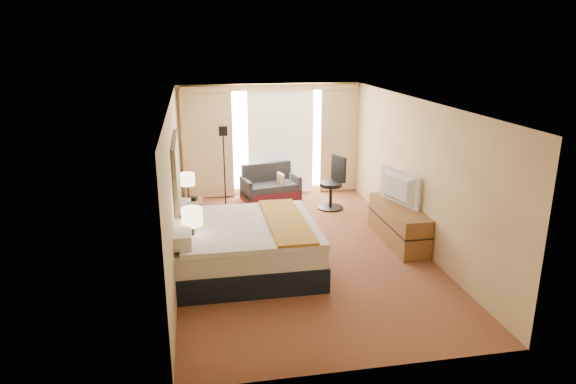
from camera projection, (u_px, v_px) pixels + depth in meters
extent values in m
cube|color=maroon|center=(300.00, 249.00, 9.11)|extent=(4.20, 7.00, 0.02)
cube|color=white|center=(301.00, 102.00, 8.36)|extent=(4.20, 7.00, 0.02)
cube|color=#E0C888|center=(270.00, 140.00, 12.03)|extent=(4.20, 0.02, 2.60)
cube|color=#E0C888|center=(368.00, 264.00, 5.44)|extent=(4.20, 0.02, 2.60)
cube|color=#E0C888|center=(174.00, 185.00, 8.37)|extent=(0.02, 7.00, 2.60)
cube|color=#E0C888|center=(416.00, 173.00, 9.10)|extent=(0.02, 7.00, 2.60)
cube|color=black|center=(177.00, 183.00, 8.57)|extent=(0.06, 1.85, 1.50)
cube|color=brown|center=(193.00, 268.00, 7.72)|extent=(0.45, 0.52, 0.55)
cube|color=brown|center=(192.00, 214.00, 10.07)|extent=(0.45, 0.52, 0.55)
cube|color=brown|center=(398.00, 224.00, 9.33)|extent=(0.50, 1.80, 0.70)
cube|color=white|center=(280.00, 139.00, 12.04)|extent=(2.30, 0.02, 2.30)
cube|color=beige|center=(208.00, 144.00, 11.67)|extent=(1.15, 0.09, 2.50)
cube|color=beige|center=(339.00, 140.00, 12.21)|extent=(0.90, 0.09, 2.50)
cube|color=silver|center=(281.00, 141.00, 12.02)|extent=(1.55, 0.04, 2.50)
cube|color=#E0C888|center=(270.00, 88.00, 11.53)|extent=(4.00, 0.16, 0.12)
cube|color=black|center=(244.00, 259.00, 8.26)|extent=(2.31, 2.09, 0.38)
cube|color=silver|center=(244.00, 238.00, 8.16)|extent=(2.25, 2.03, 0.33)
cube|color=silver|center=(249.00, 226.00, 8.12)|extent=(2.11, 2.11, 0.08)
cube|color=#B77E2A|center=(286.00, 221.00, 8.21)|extent=(0.60, 2.11, 0.04)
cube|color=silver|center=(181.00, 234.00, 7.42)|extent=(0.31, 0.86, 0.20)
cube|color=silver|center=(182.00, 212.00, 8.37)|extent=(0.31, 0.86, 0.20)
cube|color=beige|center=(191.00, 219.00, 7.91)|extent=(0.11, 0.46, 0.40)
cube|color=#51171F|center=(271.00, 194.00, 11.89)|extent=(1.40, 0.94, 0.23)
cube|color=#303135|center=(271.00, 187.00, 11.80)|extent=(1.28, 0.79, 0.15)
cube|color=#303135|center=(266.00, 173.00, 12.01)|extent=(1.20, 0.37, 0.51)
cube|color=#303135|center=(246.00, 188.00, 11.61)|extent=(0.23, 0.69, 0.41)
cube|color=#303135|center=(294.00, 183.00, 12.05)|extent=(0.23, 0.69, 0.41)
cube|color=beige|center=(281.00, 180.00, 11.84)|extent=(0.14, 0.33, 0.29)
cube|color=black|center=(226.00, 211.00, 11.07)|extent=(0.24, 0.24, 0.03)
cylinder|color=black|center=(225.00, 173.00, 10.83)|extent=(0.03, 0.03, 1.66)
cube|color=black|center=(223.00, 131.00, 10.57)|extent=(0.17, 0.17, 0.19)
cylinder|color=black|center=(330.00, 208.00, 11.28)|extent=(0.56, 0.56, 0.03)
cylinder|color=black|center=(331.00, 196.00, 11.20)|extent=(0.07, 0.07, 0.50)
cylinder|color=black|center=(331.00, 184.00, 11.13)|extent=(0.49, 0.49, 0.08)
cube|color=black|center=(339.00, 169.00, 11.14)|extent=(0.23, 0.43, 0.56)
cube|color=black|center=(194.00, 248.00, 7.71)|extent=(0.11, 0.11, 0.04)
cylinder|color=black|center=(193.00, 235.00, 7.65)|extent=(0.03, 0.03, 0.39)
cylinder|color=#FFEDBF|center=(192.00, 217.00, 7.56)|extent=(0.31, 0.31, 0.27)
cube|color=black|center=(189.00, 201.00, 9.92)|extent=(0.10, 0.10, 0.04)
cylinder|color=black|center=(188.00, 192.00, 9.87)|extent=(0.03, 0.03, 0.34)
cylinder|color=#FFEDBF|center=(187.00, 179.00, 9.80)|extent=(0.27, 0.27, 0.24)
cube|color=#7C92C0|center=(192.00, 246.00, 7.71)|extent=(0.14, 0.14, 0.11)
cube|color=black|center=(193.00, 199.00, 10.04)|extent=(0.20, 0.18, 0.07)
imported|color=black|center=(395.00, 188.00, 9.23)|extent=(0.43, 1.06, 0.61)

